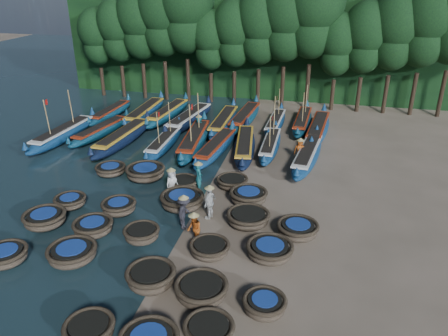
% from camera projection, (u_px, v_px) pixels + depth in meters
% --- Properties ---
extents(ground, '(120.00, 120.00, 0.00)m').
position_uv_depth(ground, '(199.00, 203.00, 24.27)').
color(ground, '#7E6C5C').
rests_on(ground, ground).
extents(foliage_wall, '(40.00, 3.00, 10.00)m').
position_uv_depth(foliage_wall, '(264.00, 46.00, 43.05)').
color(foliage_wall, black).
rests_on(foliage_wall, ground).
extents(coracle_2, '(2.04, 2.04, 0.73)m').
position_uv_depth(coracle_2, '(89.00, 330.00, 15.17)').
color(coracle_2, brown).
rests_on(coracle_2, ground).
extents(coracle_4, '(2.04, 2.04, 0.67)m').
position_uv_depth(coracle_4, '(209.00, 330.00, 15.20)').
color(coracle_4, brown).
rests_on(coracle_4, ground).
extents(coracle_5, '(2.21, 2.21, 0.70)m').
position_uv_depth(coracle_5, '(5.00, 255.00, 19.17)').
color(coracle_5, brown).
rests_on(coracle_5, ground).
extents(coracle_6, '(2.46, 2.46, 0.73)m').
position_uv_depth(coracle_6, '(72.00, 253.00, 19.30)').
color(coracle_6, brown).
rests_on(coracle_6, ground).
extents(coracle_7, '(2.35, 2.35, 0.83)m').
position_uv_depth(coracle_7, '(151.00, 277.00, 17.72)').
color(coracle_7, brown).
rests_on(coracle_7, ground).
extents(coracle_8, '(2.48, 2.48, 0.76)m').
position_uv_depth(coracle_8, '(201.00, 290.00, 17.07)').
color(coracle_8, brown).
rests_on(coracle_8, ground).
extents(coracle_9, '(2.00, 2.00, 0.69)m').
position_uv_depth(coracle_9, '(265.00, 304.00, 16.36)').
color(coracle_9, brown).
rests_on(coracle_9, ground).
extents(coracle_10, '(2.33, 2.33, 0.77)m').
position_uv_depth(coracle_10, '(45.00, 218.00, 21.94)').
color(coracle_10, brown).
rests_on(coracle_10, ground).
extents(coracle_11, '(1.99, 1.99, 0.71)m').
position_uv_depth(coracle_11, '(93.00, 227.00, 21.30)').
color(coracle_11, brown).
rests_on(coracle_11, ground).
extents(coracle_12, '(2.12, 2.12, 0.71)m').
position_uv_depth(coracle_12, '(142.00, 234.00, 20.74)').
color(coracle_12, brown).
rests_on(coracle_12, ground).
extents(coracle_13, '(2.23, 2.23, 0.66)m').
position_uv_depth(coracle_13, '(210.00, 248.00, 19.69)').
color(coracle_13, brown).
rests_on(coracle_13, ground).
extents(coracle_14, '(2.16, 2.16, 0.72)m').
position_uv_depth(coracle_14, '(270.00, 250.00, 19.53)').
color(coracle_14, brown).
rests_on(coracle_14, ground).
extents(coracle_15, '(1.84, 1.84, 0.64)m').
position_uv_depth(coracle_15, '(70.00, 201.00, 23.74)').
color(coracle_15, brown).
rests_on(coracle_15, ground).
extents(coracle_16, '(2.21, 2.21, 0.71)m').
position_uv_depth(coracle_16, '(119.00, 206.00, 23.13)').
color(coracle_16, brown).
rests_on(coracle_16, ground).
extents(coracle_17, '(2.83, 2.83, 0.85)m').
position_uv_depth(coracle_17, '(182.00, 200.00, 23.58)').
color(coracle_17, brown).
rests_on(coracle_17, ground).
extents(coracle_18, '(2.36, 2.36, 0.74)m').
position_uv_depth(coracle_18, '(248.00, 218.00, 22.05)').
color(coracle_18, brown).
rests_on(coracle_18, ground).
extents(coracle_19, '(2.50, 2.50, 0.72)m').
position_uv_depth(coracle_19, '(298.00, 229.00, 21.11)').
color(coracle_19, brown).
rests_on(coracle_19, ground).
extents(coracle_20, '(2.19, 2.19, 0.66)m').
position_uv_depth(coracle_20, '(111.00, 169.00, 27.51)').
color(coracle_20, brown).
rests_on(coracle_20, ground).
extents(coracle_21, '(2.73, 2.73, 0.83)m').
position_uv_depth(coracle_21, '(145.00, 172.00, 26.89)').
color(coracle_21, brown).
rests_on(coracle_21, ground).
extents(coracle_22, '(1.84, 1.84, 0.65)m').
position_uv_depth(coracle_22, '(183.00, 183.00, 25.74)').
color(coracle_22, brown).
rests_on(coracle_22, ground).
extents(coracle_23, '(2.01, 2.01, 0.65)m').
position_uv_depth(coracle_23, '(232.00, 182.00, 25.90)').
color(coracle_23, brown).
rests_on(coracle_23, ground).
extents(coracle_24, '(2.56, 2.56, 0.78)m').
position_uv_depth(coracle_24, '(249.00, 196.00, 24.10)').
color(coracle_24, brown).
rests_on(coracle_24, ground).
extents(long_boat_0, '(2.04, 8.62, 3.67)m').
position_uv_depth(long_boat_0, '(63.00, 134.00, 32.90)').
color(long_boat_0, navy).
rests_on(long_boat_0, ground).
extents(long_boat_1, '(2.55, 7.41, 1.32)m').
position_uv_depth(long_boat_1, '(101.00, 131.00, 33.73)').
color(long_boat_1, navy).
rests_on(long_boat_1, ground).
extents(long_boat_2, '(2.14, 8.69, 1.53)m').
position_uv_depth(long_boat_2, '(123.00, 137.00, 32.16)').
color(long_boat_2, '#0E1F33').
rests_on(long_boat_2, ground).
extents(long_boat_3, '(1.44, 7.53, 3.20)m').
position_uv_depth(long_boat_3, '(165.00, 142.00, 31.50)').
color(long_boat_3, navy).
rests_on(long_boat_3, ground).
extents(long_boat_4, '(2.34, 8.87, 3.78)m').
position_uv_depth(long_boat_4, '(194.00, 140.00, 31.58)').
color(long_boat_4, navy).
rests_on(long_boat_4, ground).
extents(long_boat_5, '(2.17, 7.95, 1.41)m').
position_uv_depth(long_boat_5, '(216.00, 147.00, 30.52)').
color(long_boat_5, navy).
rests_on(long_boat_5, ground).
extents(long_boat_6, '(2.58, 8.23, 1.46)m').
position_uv_depth(long_boat_6, '(245.00, 146.00, 30.71)').
color(long_boat_6, '#0E1F33').
rests_on(long_boat_6, ground).
extents(long_boat_7, '(1.33, 7.27, 3.09)m').
position_uv_depth(long_boat_7, '(270.00, 145.00, 30.98)').
color(long_boat_7, navy).
rests_on(long_boat_7, ground).
extents(long_boat_8, '(2.35, 8.20, 1.45)m').
position_uv_depth(long_boat_8, '(307.00, 155.00, 29.16)').
color(long_boat_8, navy).
rests_on(long_boat_8, ground).
extents(long_boat_9, '(1.58, 7.27, 1.28)m').
position_uv_depth(long_boat_9, '(111.00, 113.00, 38.09)').
color(long_boat_9, navy).
rests_on(long_boat_9, ground).
extents(long_boat_10, '(1.59, 8.70, 1.53)m').
position_uv_depth(long_boat_10, '(145.00, 112.00, 37.80)').
color(long_boat_10, navy).
rests_on(long_boat_10, ground).
extents(long_boat_11, '(2.21, 8.31, 1.47)m').
position_uv_depth(long_boat_11, '(168.00, 113.00, 37.74)').
color(long_boat_11, navy).
rests_on(long_boat_11, ground).
extents(long_boat_12, '(2.71, 8.79, 1.56)m').
position_uv_depth(long_boat_12, '(189.00, 119.00, 36.16)').
color(long_boat_12, '#0E1F33').
rests_on(long_boat_12, ground).
extents(long_boat_13, '(1.54, 8.54, 1.50)m').
position_uv_depth(long_boat_13, '(224.00, 122.00, 35.50)').
color(long_boat_13, navy).
rests_on(long_boat_13, ground).
extents(long_boat_14, '(2.08, 8.56, 1.51)m').
position_uv_depth(long_boat_14, '(245.00, 117.00, 36.58)').
color(long_boat_14, navy).
rests_on(long_boat_14, ground).
extents(long_boat_15, '(1.50, 7.26, 3.08)m').
position_uv_depth(long_boat_15, '(275.00, 123.00, 35.54)').
color(long_boat_15, navy).
rests_on(long_boat_15, ground).
extents(long_boat_16, '(1.66, 7.82, 3.32)m').
position_uv_depth(long_boat_16, '(302.00, 121.00, 35.75)').
color(long_boat_16, navy).
rests_on(long_boat_16, ground).
extents(long_boat_17, '(2.22, 8.63, 1.52)m').
position_uv_depth(long_boat_17, '(318.00, 129.00, 33.97)').
color(long_boat_17, navy).
rests_on(long_boat_17, ground).
extents(fisherman_0, '(0.86, 0.99, 1.90)m').
position_uv_depth(fisherman_0, '(172.00, 182.00, 24.65)').
color(fisherman_0, silver).
rests_on(fisherman_0, ground).
extents(fisherman_1, '(0.71, 0.78, 1.99)m').
position_uv_depth(fisherman_1, '(199.00, 176.00, 25.24)').
color(fisherman_1, '#19656B').
rests_on(fisherman_1, ground).
extents(fisherman_2, '(0.93, 0.99, 1.82)m').
position_uv_depth(fisherman_2, '(194.00, 228.00, 20.33)').
color(fisherman_2, '#B25017').
rests_on(fisherman_2, ground).
extents(fisherman_3, '(0.68, 1.17, 2.00)m').
position_uv_depth(fisherman_3, '(184.00, 212.00, 21.54)').
color(fisherman_3, black).
rests_on(fisherman_3, ground).
extents(fisherman_4, '(0.69, 1.14, 2.01)m').
position_uv_depth(fisherman_4, '(210.00, 202.00, 22.47)').
color(fisherman_4, silver).
rests_on(fisherman_4, ground).
extents(fisherman_5, '(1.57, 0.61, 1.86)m').
position_uv_depth(fisherman_5, '(199.00, 126.00, 33.72)').
color(fisherman_5, '#19656B').
rests_on(fisherman_5, ground).
extents(fisherman_6, '(0.80, 0.56, 1.76)m').
position_uv_depth(fisherman_6, '(300.00, 149.00, 29.33)').
color(fisherman_6, '#B25017').
rests_on(fisherman_6, ground).
extents(tree_0, '(3.68, 3.68, 8.68)m').
position_uv_depth(tree_0, '(97.00, 36.00, 42.82)').
color(tree_0, black).
rests_on(tree_0, ground).
extents(tree_1, '(4.09, 4.09, 9.65)m').
position_uv_depth(tree_1, '(118.00, 29.00, 42.07)').
color(tree_1, black).
rests_on(tree_1, ground).
extents(tree_2, '(4.51, 4.51, 10.63)m').
position_uv_depth(tree_2, '(140.00, 22.00, 41.32)').
color(tree_2, black).
rests_on(tree_2, ground).
extents(tree_3, '(4.92, 4.92, 11.60)m').
position_uv_depth(tree_3, '(162.00, 15.00, 40.57)').
color(tree_3, black).
rests_on(tree_3, ground).
extents(tree_4, '(5.34, 5.34, 12.58)m').
position_uv_depth(tree_4, '(186.00, 8.00, 39.82)').
color(tree_4, black).
rests_on(tree_4, ground).
extents(tree_5, '(3.68, 3.68, 8.68)m').
position_uv_depth(tree_5, '(210.00, 39.00, 40.47)').
color(tree_5, black).
rests_on(tree_5, ground).
extents(tree_6, '(4.09, 4.09, 9.65)m').
position_uv_depth(tree_6, '(235.00, 33.00, 39.71)').
color(tree_6, black).
rests_on(tree_6, ground).
extents(tree_7, '(4.51, 4.51, 10.63)m').
position_uv_depth(tree_7, '(260.00, 26.00, 38.96)').
color(tree_7, black).
rests_on(tree_7, ground).
extents(tree_8, '(4.92, 4.92, 11.60)m').
position_uv_depth(tree_8, '(286.00, 18.00, 38.21)').
color(tree_8, black).
rests_on(tree_8, ground).
extents(tree_9, '(5.34, 5.34, 12.58)m').
position_uv_depth(tree_9, '(314.00, 10.00, 37.46)').
color(tree_9, black).
rests_on(tree_9, ground).
extents(tree_10, '(3.68, 3.68, 8.68)m').
position_uv_depth(tree_10, '(338.00, 44.00, 38.11)').
color(tree_10, black).
rests_on(tree_10, ground).
extents(tree_11, '(4.09, 4.09, 9.65)m').
position_uv_depth(tree_11, '(366.00, 37.00, 37.36)').
color(tree_11, black).
rests_on(tree_11, ground).
extents(tree_12, '(4.51, 4.51, 10.63)m').
position_uv_depth(tree_12, '(396.00, 29.00, 36.61)').
color(tree_12, black).
rests_on(tree_12, ground).
extents(tree_13, '(4.92, 4.92, 11.60)m').
position_uv_depth(tree_13, '(426.00, 21.00, 35.86)').
color(tree_13, black).
rests_on(tree_13, ground).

